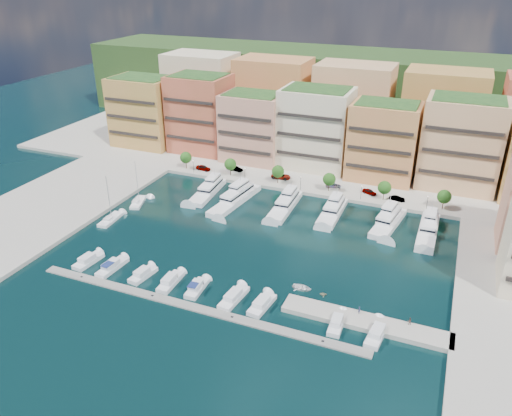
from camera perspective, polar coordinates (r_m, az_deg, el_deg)
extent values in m
plane|color=black|center=(123.22, 0.61, -3.76)|extent=(400.00, 400.00, 0.00)
cube|color=#9E998E|center=(177.05, 8.14, 5.53)|extent=(220.00, 64.00, 2.00)
cube|color=#9E998E|center=(149.71, -23.24, -0.36)|extent=(34.00, 76.00, 2.00)
cube|color=#263D19|center=(221.68, 11.41, 9.48)|extent=(240.00, 40.00, 58.00)
cube|color=gray|center=(101.83, -7.43, -11.18)|extent=(72.00, 2.20, 0.35)
cube|color=#9E998E|center=(99.10, 12.33, -12.84)|extent=(32.00, 5.00, 2.00)
cube|color=#C88849|center=(189.16, -12.63, 10.64)|extent=(22.00, 16.00, 24.00)
cube|color=black|center=(182.71, -14.08, 9.95)|extent=(20.24, 0.50, 0.90)
cube|color=#1F4A1D|center=(186.38, -13.00, 14.31)|extent=(19.36, 14.08, 0.80)
cube|color=#CC5944|center=(179.23, -6.37, 10.59)|extent=(20.00, 16.00, 26.00)
cube|color=black|center=(172.32, -7.68, 9.89)|extent=(18.40, 0.50, 0.90)
cube|color=#1F4A1D|center=(176.18, -6.59, 14.79)|extent=(17.60, 14.08, 0.80)
cube|color=tan|center=(169.25, -0.30, 9.12)|extent=(20.00, 15.00, 22.00)
cube|color=black|center=(162.45, -1.37, 8.38)|extent=(18.40, 0.50, 0.90)
cube|color=#1F4A1D|center=(166.29, -0.31, 12.88)|extent=(17.60, 13.20, 0.80)
cube|color=beige|center=(164.05, 6.83, 8.93)|extent=(22.00, 16.00, 25.00)
cube|color=black|center=(156.47, 5.98, 8.13)|extent=(20.24, 0.50, 0.90)
cube|color=#1F4A1D|center=(160.78, 7.08, 13.33)|extent=(19.36, 14.08, 0.80)
cube|color=#D98251|center=(158.31, 14.33, 7.29)|extent=(20.00, 15.00, 23.00)
cube|color=black|center=(151.02, 13.84, 6.44)|extent=(18.40, 0.50, 0.90)
cube|color=#1F4A1D|center=(155.07, 14.81, 11.45)|extent=(17.60, 13.20, 0.80)
cube|color=#E2AB77|center=(158.56, 22.38, 6.72)|extent=(22.00, 16.00, 26.00)
cube|color=black|center=(150.71, 22.27, 5.79)|extent=(20.24, 0.50, 0.90)
cube|color=#1F4A1D|center=(155.10, 23.22, 11.38)|extent=(19.36, 14.08, 0.80)
cube|color=beige|center=(202.59, -6.20, 12.98)|extent=(26.00, 18.00, 30.00)
cube|color=#D98251|center=(190.44, 1.98, 12.27)|extent=(26.00, 18.00, 30.00)
cube|color=#E2AB77|center=(182.46, 11.00, 11.21)|extent=(26.00, 18.00, 30.00)
cube|color=#C88849|center=(179.21, 20.51, 9.78)|extent=(26.00, 18.00, 30.00)
cylinder|color=#473323|center=(165.62, -7.98, 5.00)|extent=(0.24, 0.24, 3.00)
sphere|color=#234A15|center=(164.84, -8.02, 5.73)|extent=(3.80, 3.80, 3.80)
cylinder|color=#473323|center=(158.56, -2.94, 4.25)|extent=(0.24, 0.24, 3.00)
sphere|color=#234A15|center=(157.74, -2.96, 5.01)|extent=(3.80, 3.80, 3.80)
cylinder|color=#473323|center=(152.84, 2.51, 3.41)|extent=(0.24, 0.24, 3.00)
sphere|color=#234A15|center=(151.99, 2.53, 4.19)|extent=(3.80, 3.80, 3.80)
cylinder|color=#473323|center=(148.64, 8.31, 2.47)|extent=(0.24, 0.24, 3.00)
sphere|color=#234A15|center=(147.77, 8.37, 3.27)|extent=(3.80, 3.80, 3.80)
cylinder|color=#473323|center=(146.08, 14.38, 1.46)|extent=(0.24, 0.24, 3.00)
sphere|color=#234A15|center=(145.19, 14.48, 2.27)|extent=(3.80, 3.80, 3.80)
cylinder|color=#473323|center=(145.24, 20.58, 0.42)|extent=(0.24, 0.24, 3.00)
sphere|color=#234A15|center=(144.35, 20.72, 1.22)|extent=(3.80, 3.80, 3.80)
cylinder|color=black|center=(161.70, -7.16, 4.71)|extent=(0.10, 0.10, 4.00)
sphere|color=#FFF2CC|center=(160.97, -7.20, 5.39)|extent=(0.30, 0.30, 0.30)
cylinder|color=black|center=(154.11, -1.28, 3.82)|extent=(0.10, 0.10, 4.00)
sphere|color=#FFF2CC|center=(153.34, -1.29, 4.53)|extent=(0.30, 0.30, 0.30)
cylinder|color=black|center=(148.32, 5.11, 2.81)|extent=(0.10, 0.10, 4.00)
sphere|color=#FFF2CC|center=(147.53, 5.14, 3.54)|extent=(0.30, 0.30, 0.30)
cylinder|color=black|center=(144.56, 11.92, 1.69)|extent=(0.10, 0.10, 4.00)
sphere|color=#FFF2CC|center=(143.75, 11.99, 2.43)|extent=(0.30, 0.30, 0.30)
cylinder|color=black|center=(142.98, 18.97, 0.50)|extent=(0.10, 0.10, 4.00)
sphere|color=#FFF2CC|center=(142.16, 19.09, 1.24)|extent=(0.30, 0.30, 0.30)
cube|color=white|center=(148.38, -5.57, 1.68)|extent=(6.13, 19.23, 2.30)
cube|color=white|center=(149.08, -5.27, 2.67)|extent=(4.62, 10.67, 1.80)
cube|color=black|center=(149.08, -5.27, 2.67)|extent=(4.68, 10.74, 0.55)
cube|color=white|center=(149.69, -5.03, 3.45)|extent=(3.22, 5.88, 1.40)
cylinder|color=#B2B2B7|center=(150.02, -4.85, 4.17)|extent=(0.14, 0.14, 1.80)
cube|color=black|center=(148.56, -5.56, 1.52)|extent=(6.19, 19.28, 0.35)
cube|color=white|center=(142.56, -2.44, 0.73)|extent=(7.15, 23.62, 2.30)
cube|color=white|center=(143.62, -2.07, 1.83)|extent=(5.15, 13.13, 1.80)
cube|color=black|center=(143.62, -2.07, 1.83)|extent=(5.22, 13.19, 0.55)
cube|color=white|center=(144.52, -1.77, 2.69)|extent=(3.50, 7.24, 1.40)
cylinder|color=#B2B2B7|center=(145.07, -1.56, 3.47)|extent=(0.14, 0.14, 1.80)
cube|color=white|center=(139.13, 3.29, 0.04)|extent=(5.14, 19.89, 2.30)
cube|color=white|center=(139.95, 3.58, 1.12)|extent=(4.06, 10.98, 1.80)
cube|color=black|center=(139.95, 3.58, 1.12)|extent=(4.12, 11.04, 0.55)
cube|color=white|center=(140.65, 3.81, 1.96)|extent=(2.91, 6.01, 1.40)
cylinder|color=#B2B2B7|center=(141.05, 3.98, 2.74)|extent=(0.14, 0.14, 1.80)
cube|color=white|center=(136.88, 8.67, -0.70)|extent=(4.78, 17.56, 2.30)
cube|color=white|center=(137.52, 8.91, 0.37)|extent=(3.89, 9.66, 1.80)
cube|color=black|center=(137.52, 8.91, 0.37)|extent=(3.95, 9.72, 0.55)
cube|color=white|center=(138.09, 9.10, 1.20)|extent=(2.83, 5.28, 1.40)
cylinder|color=#B2B2B7|center=(138.38, 9.25, 1.97)|extent=(0.14, 0.14, 1.80)
cube|color=black|center=(137.08, 8.66, -0.87)|extent=(4.83, 17.61, 0.35)
cube|color=white|center=(134.37, 14.83, -1.85)|extent=(7.27, 18.79, 2.30)
cube|color=white|center=(135.09, 15.05, -0.74)|extent=(5.22, 10.52, 1.80)
cube|color=black|center=(135.09, 15.05, -0.74)|extent=(5.29, 10.59, 0.55)
cube|color=white|center=(135.72, 15.22, 0.12)|extent=(3.54, 5.84, 1.40)
cylinder|color=#B2B2B7|center=(136.05, 15.36, 0.91)|extent=(0.14, 0.14, 1.80)
cube|color=white|center=(133.47, 19.03, -2.66)|extent=(4.45, 19.16, 2.30)
cube|color=white|center=(134.27, 19.22, -1.52)|extent=(3.64, 10.54, 1.80)
cube|color=black|center=(134.27, 19.22, -1.52)|extent=(3.70, 10.60, 0.55)
cube|color=white|center=(134.96, 19.38, -0.64)|extent=(2.66, 5.75, 1.40)
cylinder|color=#B2B2B7|center=(135.34, 19.52, 0.17)|extent=(0.14, 0.14, 1.80)
cube|color=white|center=(120.57, -18.59, -5.87)|extent=(3.46, 7.77, 1.40)
cube|color=white|center=(119.68, -18.79, -5.42)|extent=(2.50, 3.80, 1.10)
cube|color=black|center=(120.75, -18.32, -5.19)|extent=(2.02, 0.28, 0.55)
cube|color=white|center=(116.74, -16.09, -6.61)|extent=(3.12, 8.72, 1.40)
cube|color=white|center=(115.79, -16.29, -6.17)|extent=(2.29, 4.23, 1.10)
cube|color=black|center=(117.03, -15.77, -5.87)|extent=(1.91, 0.20, 0.55)
cube|color=navy|center=(114.76, -16.67, -6.18)|extent=(2.00, 2.67, 0.12)
cube|color=white|center=(112.38, -12.78, -7.56)|extent=(3.53, 7.33, 1.40)
cube|color=white|center=(111.44, -12.94, -7.09)|extent=(2.47, 3.63, 1.10)
cube|color=black|center=(112.52, -12.53, -6.85)|extent=(1.87, 0.35, 0.55)
cube|color=white|center=(108.97, -9.72, -8.42)|extent=(2.88, 8.04, 1.40)
cube|color=white|center=(107.98, -9.88, -7.96)|extent=(2.17, 3.88, 1.10)
cube|color=black|center=(109.22, -9.43, -7.64)|extent=(1.89, 0.16, 0.55)
cube|color=white|center=(106.19, -6.77, -9.22)|extent=(3.06, 7.31, 1.40)
cube|color=white|center=(105.20, -6.91, -8.74)|extent=(2.25, 3.56, 1.10)
cube|color=black|center=(106.36, -6.53, -8.45)|extent=(1.89, 0.22, 0.55)
cube|color=navy|center=(104.20, -7.17, -8.74)|extent=(1.96, 2.26, 0.12)
cube|color=white|center=(102.94, -2.55, -10.32)|extent=(3.56, 8.92, 1.40)
cube|color=white|center=(101.86, -2.67, -9.86)|extent=(2.53, 4.36, 1.10)
cube|color=black|center=(103.28, -2.25, -9.45)|extent=(1.97, 0.29, 0.55)
cube|color=white|center=(100.97, 0.68, -11.11)|extent=(3.66, 8.03, 1.40)
cube|color=white|center=(99.90, 0.60, -10.64)|extent=(2.59, 3.95, 1.10)
cube|color=black|center=(101.21, 0.93, -10.27)|extent=(2.01, 0.33, 0.55)
cube|color=white|center=(97.60, 9.22, -13.03)|extent=(2.65, 7.30, 1.40)
cube|color=white|center=(96.51, 9.22, -12.56)|extent=(1.99, 3.53, 1.10)
cube|color=black|center=(97.78, 9.42, -12.18)|extent=(1.73, 0.16, 0.55)
cube|color=white|center=(96.78, 13.63, -13.90)|extent=(3.46, 8.53, 1.40)
cube|color=white|center=(95.64, 13.66, -13.46)|extent=(2.45, 4.17, 1.10)
cube|color=black|center=(97.09, 13.82, -12.98)|extent=(1.89, 0.29, 0.55)
cube|color=white|center=(137.99, -16.27, -1.34)|extent=(3.54, 8.83, 1.20)
cube|color=white|center=(137.01, -16.53, -1.16)|extent=(1.86, 2.29, 0.60)
cylinder|color=#B2B2B7|center=(135.50, -16.50, 1.21)|extent=(0.14, 0.14, 12.00)
cylinder|color=#B2B2B7|center=(136.41, -16.68, -0.98)|extent=(0.44, 3.87, 0.10)
cube|color=white|center=(145.86, -13.31, 0.55)|extent=(5.24, 8.70, 1.20)
cube|color=white|center=(144.89, -13.53, 0.74)|extent=(2.20, 2.48, 0.60)
cylinder|color=#B2B2B7|center=(143.53, -13.48, 3.00)|extent=(0.14, 0.14, 12.00)
cylinder|color=#B2B2B7|center=(144.30, -13.65, 0.93)|extent=(1.30, 3.55, 0.10)
imported|color=#C3BE95|center=(104.86, 7.69, -9.69)|extent=(1.77, 1.61, 0.80)
imported|color=white|center=(106.12, 5.29, -9.05)|extent=(4.15, 3.00, 0.85)
imported|color=gray|center=(163.64, -6.05, 4.60)|extent=(5.09, 2.41, 1.68)
imported|color=gray|center=(162.15, -2.27, 4.48)|extent=(4.56, 2.01, 1.46)
imported|color=gray|center=(156.33, 2.86, 3.67)|extent=(6.29, 3.39, 1.68)
imported|color=gray|center=(151.71, 8.81, 2.59)|extent=(4.98, 3.28, 1.34)
imported|color=gray|center=(149.10, 12.84, 1.83)|extent=(4.65, 3.36, 1.47)
imported|color=gray|center=(146.53, 15.82, 1.03)|extent=(4.58, 2.16, 1.45)
imported|color=#28274F|center=(99.38, 11.73, -11.35)|extent=(0.51, 0.64, 1.54)
imported|color=#4E342F|center=(99.02, 17.14, -12.24)|extent=(0.87, 0.75, 1.52)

